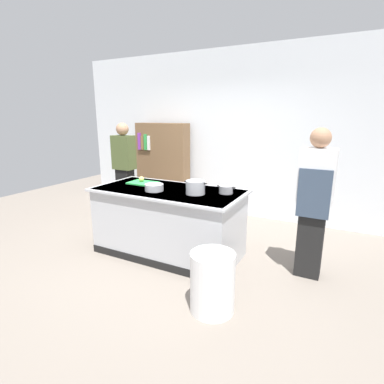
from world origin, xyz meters
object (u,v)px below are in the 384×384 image
object	(u,v)px
stock_pot	(195,187)
bookshelf	(163,166)
person_chef	(314,201)
onion	(141,179)
person_guest	(125,168)
sauce_pan	(226,190)
trash_bin	(212,282)
mixing_bowl	(154,187)

from	to	relation	value
stock_pot	bookshelf	world-z (taller)	bookshelf
stock_pot	person_chef	size ratio (longest dim) A/B	0.18
onion	person_guest	size ratio (longest dim) A/B	0.04
sauce_pan	trash_bin	distance (m)	1.27
onion	bookshelf	size ratio (longest dim) A/B	0.04
mixing_bowl	person_chef	xyz separation A→B (m)	(1.88, 0.40, -0.03)
bookshelf	person_guest	bearing A→B (deg)	-107.92
stock_pot	mixing_bowl	distance (m)	0.55
sauce_pan	mixing_bowl	distance (m)	0.92
mixing_bowl	trash_bin	bearing A→B (deg)	-32.61
sauce_pan	bookshelf	xyz separation A→B (m)	(-2.00, 1.63, -0.10)
person_chef	bookshelf	size ratio (longest dim) A/B	1.01
person_guest	bookshelf	world-z (taller)	person_guest
onion	stock_pot	size ratio (longest dim) A/B	0.25
stock_pot	mixing_bowl	world-z (taller)	stock_pot
sauce_pan	bookshelf	bearing A→B (deg)	140.77
mixing_bowl	bookshelf	bearing A→B (deg)	120.35
stock_pot	person_guest	world-z (taller)	person_guest
onion	bookshelf	distance (m)	1.79
person_guest	stock_pot	bearing A→B (deg)	49.74
mixing_bowl	trash_bin	distance (m)	1.52
bookshelf	onion	bearing A→B (deg)	-66.64
stock_pot	person_chef	bearing A→B (deg)	12.46
bookshelf	mixing_bowl	bearing A→B (deg)	-59.65
stock_pot	sauce_pan	xyz separation A→B (m)	(0.33, 0.20, -0.03)
mixing_bowl	trash_bin	size ratio (longest dim) A/B	0.40
onion	person_chef	size ratio (longest dim) A/B	0.04
person_guest	trash_bin	bearing A→B (deg)	41.12
sauce_pan	trash_bin	xyz separation A→B (m)	(0.29, -1.05, -0.65)
sauce_pan	trash_bin	size ratio (longest dim) A/B	0.40
onion	person_guest	distance (m)	1.27
sauce_pan	person_guest	bearing A→B (deg)	160.83
person_guest	mixing_bowl	bearing A→B (deg)	38.82
trash_bin	person_guest	xyz separation A→B (m)	(-2.57, 1.84, 0.61)
trash_bin	person_chef	bearing A→B (deg)	57.54
onion	bookshelf	xyz separation A→B (m)	(-0.71, 1.64, -0.11)
mixing_bowl	person_guest	bearing A→B (deg)	142.11
trash_bin	bookshelf	distance (m)	3.57
onion	mixing_bowl	bearing A→B (deg)	-34.97
stock_pot	sauce_pan	world-z (taller)	stock_pot
person_chef	onion	bearing A→B (deg)	93.46
sauce_pan	trash_bin	world-z (taller)	sauce_pan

